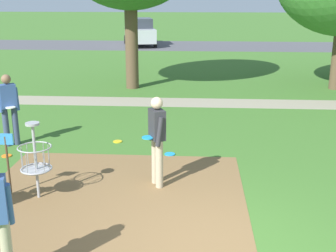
{
  "coord_description": "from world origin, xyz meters",
  "views": [
    {
      "loc": [
        -0.37,
        -5.59,
        3.51
      ],
      "look_at": [
        -0.92,
        2.73,
        1.0
      ],
      "focal_mm": 47.61,
      "sensor_mm": 36.0,
      "label": 1
    }
  ],
  "objects_px": {
    "frisbee_mid_grass": "(118,141)",
    "disc_golf_basket": "(32,157)",
    "frisbee_far_right": "(170,154)",
    "parked_car_leftmost": "(140,32)",
    "player_waiting_left": "(157,136)",
    "player_waiting_right": "(9,106)",
    "frisbee_near_basket": "(7,156)"
  },
  "relations": [
    {
      "from": "frisbee_mid_grass",
      "to": "frisbee_far_right",
      "type": "height_order",
      "value": "same"
    },
    {
      "from": "player_waiting_left",
      "to": "frisbee_mid_grass",
      "type": "relative_size",
      "value": 7.79
    },
    {
      "from": "frisbee_mid_grass",
      "to": "disc_golf_basket",
      "type": "bearing_deg",
      "value": -106.4
    },
    {
      "from": "parked_car_leftmost",
      "to": "player_waiting_left",
      "type": "bearing_deg",
      "value": -81.91
    },
    {
      "from": "player_waiting_left",
      "to": "frisbee_mid_grass",
      "type": "bearing_deg",
      "value": 115.93
    },
    {
      "from": "disc_golf_basket",
      "to": "frisbee_mid_grass",
      "type": "xyz_separation_m",
      "value": [
        0.92,
        3.13,
        -0.74
      ]
    },
    {
      "from": "disc_golf_basket",
      "to": "frisbee_far_right",
      "type": "bearing_deg",
      "value": 45.95
    },
    {
      "from": "disc_golf_basket",
      "to": "player_waiting_left",
      "type": "height_order",
      "value": "player_waiting_left"
    },
    {
      "from": "frisbee_near_basket",
      "to": "frisbee_far_right",
      "type": "bearing_deg",
      "value": 5.54
    },
    {
      "from": "player_waiting_right",
      "to": "frisbee_far_right",
      "type": "bearing_deg",
      "value": -6.06
    },
    {
      "from": "disc_golf_basket",
      "to": "parked_car_leftmost",
      "type": "xyz_separation_m",
      "value": [
        -1.16,
        23.78,
        0.17
      ]
    },
    {
      "from": "player_waiting_left",
      "to": "frisbee_far_right",
      "type": "relative_size",
      "value": 7.21
    },
    {
      "from": "frisbee_far_right",
      "to": "frisbee_mid_grass",
      "type": "bearing_deg",
      "value": 148.93
    },
    {
      "from": "frisbee_far_right",
      "to": "parked_car_leftmost",
      "type": "bearing_deg",
      "value": 99.05
    },
    {
      "from": "frisbee_near_basket",
      "to": "parked_car_leftmost",
      "type": "relative_size",
      "value": 0.05
    },
    {
      "from": "frisbee_far_right",
      "to": "parked_car_leftmost",
      "type": "relative_size",
      "value": 0.05
    },
    {
      "from": "disc_golf_basket",
      "to": "frisbee_near_basket",
      "type": "bearing_deg",
      "value": 124.86
    },
    {
      "from": "frisbee_far_right",
      "to": "player_waiting_left",
      "type": "bearing_deg",
      "value": -94.57
    },
    {
      "from": "frisbee_near_basket",
      "to": "frisbee_mid_grass",
      "type": "xyz_separation_m",
      "value": [
        2.3,
        1.15,
        0.0
      ]
    },
    {
      "from": "player_waiting_left",
      "to": "frisbee_mid_grass",
      "type": "xyz_separation_m",
      "value": [
        -1.2,
        2.47,
        -0.96
      ]
    },
    {
      "from": "player_waiting_left",
      "to": "player_waiting_right",
      "type": "bearing_deg",
      "value": 150.58
    },
    {
      "from": "player_waiting_left",
      "to": "parked_car_leftmost",
      "type": "height_order",
      "value": "parked_car_leftmost"
    },
    {
      "from": "player_waiting_left",
      "to": "frisbee_near_basket",
      "type": "relative_size",
      "value": 7.78
    },
    {
      "from": "player_waiting_right",
      "to": "frisbee_mid_grass",
      "type": "xyz_separation_m",
      "value": [
        2.47,
        0.4,
        -0.96
      ]
    },
    {
      "from": "disc_golf_basket",
      "to": "parked_car_leftmost",
      "type": "relative_size",
      "value": 0.31
    },
    {
      "from": "player_waiting_right",
      "to": "parked_car_leftmost",
      "type": "distance_m",
      "value": 21.05
    },
    {
      "from": "disc_golf_basket",
      "to": "frisbee_near_basket",
      "type": "xyz_separation_m",
      "value": [
        -1.38,
        1.98,
        -0.74
      ]
    },
    {
      "from": "player_waiting_right",
      "to": "disc_golf_basket",
      "type": "bearing_deg",
      "value": -60.53
    },
    {
      "from": "disc_golf_basket",
      "to": "frisbee_mid_grass",
      "type": "distance_m",
      "value": 3.35
    },
    {
      "from": "player_waiting_right",
      "to": "frisbee_near_basket",
      "type": "bearing_deg",
      "value": -77.57
    },
    {
      "from": "frisbee_near_basket",
      "to": "frisbee_far_right",
      "type": "relative_size",
      "value": 0.93
    },
    {
      "from": "disc_golf_basket",
      "to": "parked_car_leftmost",
      "type": "height_order",
      "value": "parked_car_leftmost"
    }
  ]
}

